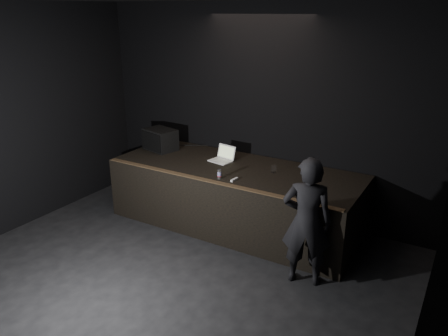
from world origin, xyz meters
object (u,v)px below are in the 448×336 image
stage_riser (235,196)px  laptop (223,157)px  person (307,222)px  stage_monitor (160,140)px  beer_can (219,174)px

stage_riser → laptop: 0.68m
stage_riser → person: 1.86m
stage_monitor → person: person is taller
beer_can → stage_riser: bearing=94.2°
stage_monitor → stage_riser: bearing=8.9°
stage_riser → stage_monitor: size_ratio=6.26×
person → stage_monitor: bearing=-35.0°
stage_monitor → beer_can: (1.65, -0.69, -0.11)m
stage_riser → stage_monitor: (-1.61, 0.14, 0.69)m
stage_monitor → person: bearing=-5.1°
stage_riser → person: size_ratio=2.33×
laptop → person: size_ratio=0.24×
laptop → person: (1.90, -1.14, -0.21)m
laptop → beer_can: size_ratio=2.80×
stage_riser → beer_can: beer_can is taller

